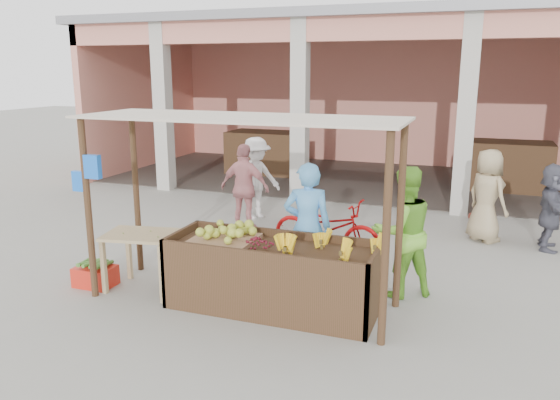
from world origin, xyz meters
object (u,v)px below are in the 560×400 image
at_px(fruit_stall, 272,278).
at_px(red_crate, 95,276).
at_px(side_table, 143,243).
at_px(vendor_green, 403,228).
at_px(motorcycle, 327,227).
at_px(vendor_blue, 307,223).

xyz_separation_m(fruit_stall, red_crate, (-2.57, -0.16, -0.26)).
bearing_deg(side_table, fruit_stall, -9.24).
bearing_deg(side_table, vendor_green, 7.14).
bearing_deg(vendor_green, motorcycle, -73.60).
relative_size(vendor_blue, motorcycle, 0.98).
bearing_deg(red_crate, vendor_green, 15.57).
bearing_deg(vendor_blue, red_crate, 2.78).
relative_size(side_table, vendor_green, 0.60).
xyz_separation_m(fruit_stall, motorcycle, (0.12, 2.09, 0.10)).
xyz_separation_m(red_crate, motorcycle, (2.69, 2.25, 0.36)).
height_order(fruit_stall, side_table, side_table).
height_order(vendor_green, motorcycle, vendor_green).
bearing_deg(red_crate, motorcycle, 39.27).
relative_size(side_table, motorcycle, 0.58).
height_order(fruit_stall, vendor_blue, vendor_blue).
relative_size(fruit_stall, vendor_green, 1.42).
xyz_separation_m(fruit_stall, vendor_blue, (0.21, 0.77, 0.54)).
distance_m(side_table, motorcycle, 2.90).
height_order(side_table, vendor_green, vendor_green).
relative_size(fruit_stall, motorcycle, 1.37).
distance_m(vendor_blue, motorcycle, 1.39).
distance_m(fruit_stall, vendor_blue, 0.96).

